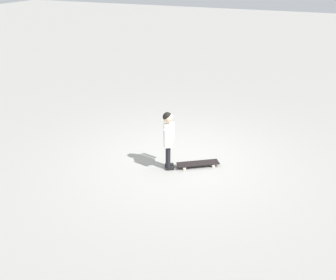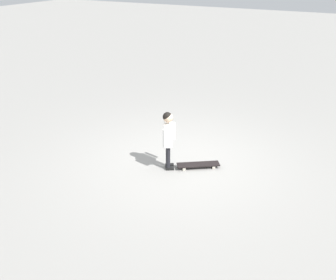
{
  "view_description": "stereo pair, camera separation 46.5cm",
  "coord_description": "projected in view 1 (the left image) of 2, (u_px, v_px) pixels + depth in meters",
  "views": [
    {
      "loc": [
        -2.37,
        5.97,
        3.37
      ],
      "look_at": [
        0.09,
        0.34,
        0.55
      ],
      "focal_mm": 41.8,
      "sensor_mm": 36.0,
      "label": 1
    },
    {
      "loc": [
        -2.79,
        5.76,
        3.37
      ],
      "look_at": [
        0.09,
        0.34,
        0.55
      ],
      "focal_mm": 41.8,
      "sensor_mm": 36.0,
      "label": 2
    }
  ],
  "objects": [
    {
      "name": "child_person",
      "position": [
        168.0,
        134.0,
        6.71
      ],
      "size": [
        0.26,
        0.41,
        1.06
      ],
      "color": "black",
      "rests_on": "ground"
    },
    {
      "name": "ground_plane",
      "position": [
        180.0,
        161.0,
        7.24
      ],
      "size": [
        50.0,
        50.0,
        0.0
      ],
      "primitive_type": "plane",
      "color": "gray"
    },
    {
      "name": "skateboard",
      "position": [
        198.0,
        164.0,
        7.01
      ],
      "size": [
        0.73,
        0.59,
        0.07
      ],
      "color": "black",
      "rests_on": "ground"
    }
  ]
}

